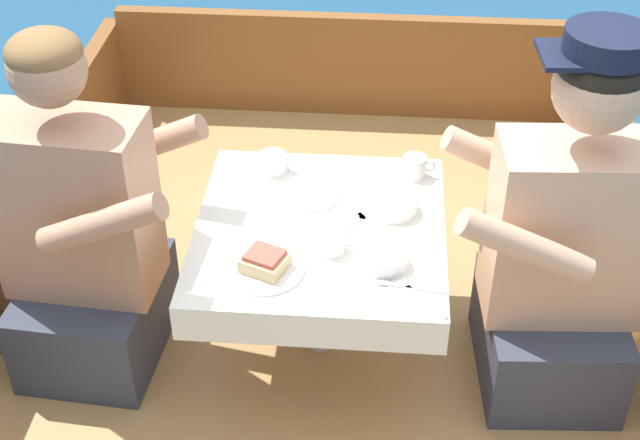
# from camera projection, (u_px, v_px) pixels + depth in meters

# --- Properties ---
(ground_plane) EXTENTS (60.00, 60.00, 0.00)m
(ground_plane) POSITION_uv_depth(u_px,v_px,m) (319.00, 423.00, 2.79)
(ground_plane) COLOR navy
(boat_deck) EXTENTS (1.98, 2.93, 0.30)m
(boat_deck) POSITION_uv_depth(u_px,v_px,m) (319.00, 389.00, 2.70)
(boat_deck) COLOR #A87F4C
(boat_deck) RESTS_ON ground_plane
(bow_coaming) EXTENTS (1.86, 0.06, 0.43)m
(bow_coaming) POSITION_uv_depth(u_px,v_px,m) (347.00, 65.00, 3.63)
(bow_coaming) COLOR brown
(bow_coaming) RESTS_ON boat_deck
(cockpit_table) EXTENTS (0.67, 0.71, 0.44)m
(cockpit_table) POSITION_uv_depth(u_px,v_px,m) (320.00, 241.00, 2.41)
(cockpit_table) COLOR #B2B2B7
(cockpit_table) RESTS_ON boat_deck
(person_port) EXTENTS (0.55, 0.47, 1.01)m
(person_port) POSITION_uv_depth(u_px,v_px,m) (84.00, 240.00, 2.39)
(person_port) COLOR #333847
(person_port) RESTS_ON boat_deck
(person_starboard) EXTENTS (0.54, 0.47, 1.05)m
(person_starboard) POSITION_uv_depth(u_px,v_px,m) (563.00, 252.00, 2.30)
(person_starboard) COLOR #333847
(person_starboard) RESTS_ON boat_deck
(plate_sandwich) EXTENTS (0.20, 0.20, 0.01)m
(plate_sandwich) POSITION_uv_depth(u_px,v_px,m) (265.00, 270.00, 2.23)
(plate_sandwich) COLOR white
(plate_sandwich) RESTS_ON cockpit_table
(plate_bread) EXTENTS (0.17, 0.17, 0.01)m
(plate_bread) POSITION_uv_depth(u_px,v_px,m) (310.00, 193.00, 2.50)
(plate_bread) COLOR white
(plate_bread) RESTS_ON cockpit_table
(sandwich) EXTENTS (0.13, 0.13, 0.05)m
(sandwich) POSITION_uv_depth(u_px,v_px,m) (265.00, 261.00, 2.21)
(sandwich) COLOR #E0BC7F
(sandwich) RESTS_ON plate_sandwich
(bowl_port_near) EXTENTS (0.12, 0.12, 0.04)m
(bowl_port_near) POSITION_uv_depth(u_px,v_px,m) (383.00, 258.00, 2.24)
(bowl_port_near) COLOR white
(bowl_port_near) RESTS_ON cockpit_table
(bowl_starboard_near) EXTENTS (0.13, 0.13, 0.04)m
(bowl_starboard_near) POSITION_uv_depth(u_px,v_px,m) (394.00, 204.00, 2.42)
(bowl_starboard_near) COLOR white
(bowl_starboard_near) RESTS_ON cockpit_table
(coffee_cup_port) EXTENTS (0.10, 0.07, 0.06)m
(coffee_cup_port) POSITION_uv_depth(u_px,v_px,m) (333.00, 241.00, 2.28)
(coffee_cup_port) COLOR white
(coffee_cup_port) RESTS_ON cockpit_table
(coffee_cup_starboard) EXTENTS (0.11, 0.08, 0.06)m
(coffee_cup_starboard) POSITION_uv_depth(u_px,v_px,m) (274.00, 162.00, 2.58)
(coffee_cup_starboard) COLOR white
(coffee_cup_starboard) RESTS_ON cockpit_table
(coffee_cup_center) EXTENTS (0.10, 0.07, 0.06)m
(coffee_cup_center) POSITION_uv_depth(u_px,v_px,m) (415.00, 166.00, 2.56)
(coffee_cup_center) COLOR white
(coffee_cup_center) RESTS_ON cockpit_table
(utensil_fork_port) EXTENTS (0.11, 0.16, 0.00)m
(utensil_fork_port) POSITION_uv_depth(u_px,v_px,m) (371.00, 226.00, 2.38)
(utensil_fork_port) COLOR silver
(utensil_fork_port) RESTS_ON cockpit_table
(utensil_knife_port) EXTENTS (0.13, 0.13, 0.00)m
(utensil_knife_port) POSITION_uv_depth(u_px,v_px,m) (341.00, 228.00, 2.37)
(utensil_knife_port) COLOR silver
(utensil_knife_port) RESTS_ON cockpit_table
(utensil_spoon_port) EXTENTS (0.17, 0.04, 0.01)m
(utensil_spoon_port) POSITION_uv_depth(u_px,v_px,m) (400.00, 285.00, 2.18)
(utensil_spoon_port) COLOR silver
(utensil_spoon_port) RESTS_ON cockpit_table
(utensil_spoon_starboard) EXTENTS (0.12, 0.14, 0.01)m
(utensil_spoon_starboard) POSITION_uv_depth(u_px,v_px,m) (415.00, 292.00, 2.16)
(utensil_spoon_starboard) COLOR silver
(utensil_spoon_starboard) RESTS_ON cockpit_table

